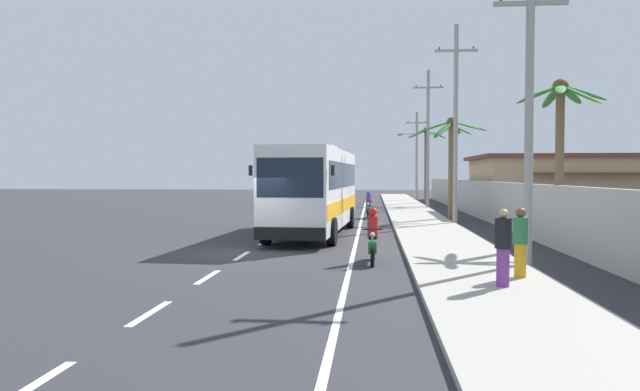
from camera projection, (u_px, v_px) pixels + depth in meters
ground_plane at (247, 253)px, 19.29m from camera, size 160.00×160.00×0.00m
sidewalk_kerb at (426, 226)px, 28.63m from camera, size 3.20×90.00×0.14m
lane_markings at (338, 219)px, 33.90m from camera, size 3.69×71.35×0.01m
boundary_wall at (488, 201)px, 32.23m from camera, size 0.24×60.00×2.23m
coach_bus_foreground at (315, 188)px, 25.14m from camera, size 3.42×11.17×3.92m
coach_bus_far_lane at (312, 182)px, 55.60m from camera, size 3.38×11.27×3.63m
motorcycle_beside_bus at (368, 207)px, 34.48m from camera, size 0.56×1.96×1.61m
motorcycle_trailing at (373, 240)px, 17.10m from camera, size 0.56×1.96×1.63m
pedestrian_near_kerb at (503, 246)px, 12.74m from camera, size 0.36×0.36×1.71m
pedestrian_midwalk at (520, 241)px, 13.88m from camera, size 0.36×0.36×1.67m
utility_pole_nearest at (529, 99)px, 15.90m from camera, size 1.99×0.24×9.05m
utility_pole_mid at (456, 121)px, 29.67m from camera, size 2.15×0.24×10.26m
utility_pole_far at (428, 137)px, 43.47m from camera, size 2.26×0.24×10.43m
utility_pole_distant at (416, 154)px, 57.27m from camera, size 2.93×0.24×8.74m
palm_nearest at (452, 149)px, 47.61m from camera, size 3.17×3.20×6.84m
palm_second at (426, 150)px, 50.53m from camera, size 3.48×3.72×6.73m
palm_third at (560, 126)px, 20.46m from camera, size 3.07×3.11×5.99m
palm_fourth at (452, 148)px, 32.74m from camera, size 4.13×3.77×5.86m
roadside_building at (574, 185)px, 36.82m from camera, size 12.45×9.40×3.82m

